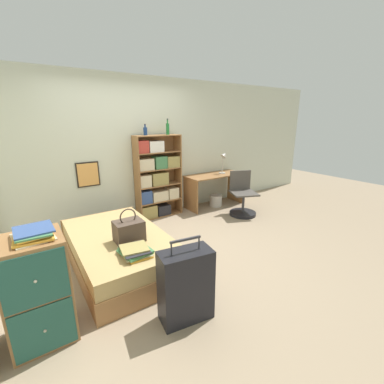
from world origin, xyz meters
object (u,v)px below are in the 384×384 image
(suitcase, at_px, (186,285))
(magazine_pile_on_dresser, at_px, (33,234))
(book_stack_on_bed, at_px, (136,251))
(bottle_brown, at_px, (168,129))
(bed, at_px, (119,249))
(bookcase, at_px, (156,179))
(desk_lamp, at_px, (224,158))
(dresser, at_px, (38,290))
(bottle_green, at_px, (145,131))
(waste_bin, at_px, (216,201))
(desk_chair, at_px, (242,201))
(desk, at_px, (214,183))
(handbag, at_px, (129,231))

(suitcase, xyz_separation_m, magazine_pile_on_dresser, (-1.11, 0.51, 0.63))
(book_stack_on_bed, distance_m, bottle_brown, 2.67)
(bed, bearing_deg, bookcase, 47.22)
(desk_lamp, bearing_deg, dresser, -152.33)
(bed, height_order, bottle_green, bottle_green)
(bookcase, bearing_deg, waste_bin, -7.61)
(dresser, distance_m, desk_lamp, 4.23)
(desk_lamp, bearing_deg, bookcase, 175.32)
(book_stack_on_bed, height_order, desk_chair, desk_chair)
(suitcase, height_order, desk, suitcase)
(bottle_brown, bearing_deg, bottle_green, 172.77)
(bottle_green, distance_m, desk_lamp, 1.85)
(dresser, height_order, bottle_green, bottle_green)
(bookcase, bearing_deg, handbag, -126.16)
(suitcase, bearing_deg, desk_lamp, 43.81)
(bed, bearing_deg, magazine_pile_on_dresser, -138.94)
(dresser, relative_size, desk_chair, 1.10)
(bed, distance_m, bookcase, 1.84)
(waste_bin, bearing_deg, suitcase, -133.98)
(bed, height_order, desk, desk)
(suitcase, distance_m, dresser, 1.27)
(bottle_green, bearing_deg, desk_chair, -28.31)
(book_stack_on_bed, xyz_separation_m, bookcase, (1.21, 1.92, 0.27))
(bottle_brown, height_order, waste_bin, bottle_brown)
(bookcase, relative_size, bottle_brown, 5.44)
(book_stack_on_bed, bearing_deg, desk_lamp, 32.74)
(waste_bin, bearing_deg, book_stack_on_bed, -145.65)
(suitcase, xyz_separation_m, bottle_brown, (1.25, 2.55, 1.33))
(desk, relative_size, desk_chair, 1.50)
(suitcase, height_order, bottle_green, bottle_green)
(handbag, bearing_deg, bottle_brown, 47.39)
(bed, height_order, handbag, handbag)
(bottle_green, height_order, bottle_brown, bottle_brown)
(suitcase, height_order, waste_bin, suitcase)
(bookcase, relative_size, bottle_green, 7.93)
(bed, xyz_separation_m, desk_chair, (2.66, 0.43, 0.05))
(bed, distance_m, bottle_brown, 2.42)
(suitcase, bearing_deg, desk, 46.69)
(handbag, xyz_separation_m, desk_chair, (2.60, 0.70, -0.30))
(desk_lamp, distance_m, waste_bin, 0.93)
(bed, height_order, desk_lamp, desk_lamp)
(desk_chair, bearing_deg, suitcase, -144.83)
(handbag, height_order, waste_bin, handbag)
(bottle_brown, distance_m, waste_bin, 1.90)
(handbag, distance_m, bottle_green, 2.14)
(bottle_brown, bearing_deg, dresser, -139.66)
(bookcase, distance_m, waste_bin, 1.48)
(bottle_green, relative_size, desk, 0.15)
(suitcase, xyz_separation_m, bookcase, (0.99, 2.59, 0.39))
(magazine_pile_on_dresser, bearing_deg, desk, 29.67)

